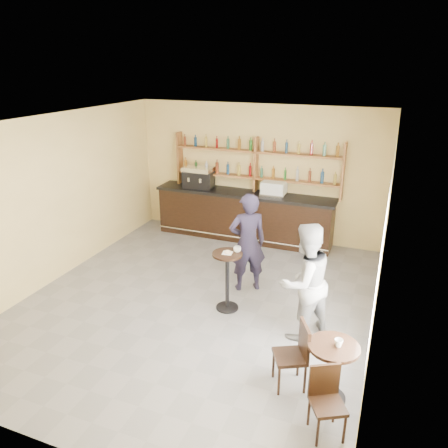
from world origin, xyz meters
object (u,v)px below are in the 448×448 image
(bar_counter, at_px, (244,216))
(pedestal_table, at_px, (227,281))
(chair_west, at_px, (290,356))
(chair_south, at_px, (328,405))
(man_main, at_px, (248,243))
(pastry_case, at_px, (274,189))
(patron_second, at_px, (304,282))
(cafe_table, at_px, (331,372))
(espresso_machine, at_px, (199,177))

(bar_counter, xyz_separation_m, pedestal_table, (0.79, -3.17, -0.05))
(chair_west, xyz_separation_m, chair_south, (0.60, -0.65, -0.04))
(chair_west, relative_size, chair_south, 1.09)
(bar_counter, distance_m, man_main, 2.54)
(pastry_case, relative_size, chair_west, 0.60)
(patron_second, bearing_deg, chair_south, 59.76)
(cafe_table, height_order, chair_south, chair_south)
(pastry_case, xyz_separation_m, chair_south, (2.14, -5.34, -0.91))
(man_main, height_order, patron_second, man_main)
(pastry_case, height_order, chair_west, pastry_case)
(man_main, height_order, chair_south, man_main)
(espresso_machine, xyz_separation_m, pastry_case, (1.91, 0.00, -0.09))
(pedestal_table, height_order, chair_west, pedestal_table)
(pastry_case, height_order, patron_second, patron_second)
(bar_counter, bearing_deg, pedestal_table, -75.99)
(espresso_machine, height_order, man_main, man_main)
(bar_counter, bearing_deg, espresso_machine, 180.00)
(chair_west, distance_m, patron_second, 1.30)
(pastry_case, height_order, man_main, man_main)
(espresso_machine, bearing_deg, bar_counter, -6.51)
(pastry_case, relative_size, chair_south, 0.65)
(bar_counter, relative_size, espresso_machine, 6.06)
(man_main, xyz_separation_m, patron_second, (1.29, -1.13, -0.00))
(pastry_case, distance_m, pedestal_table, 3.28)
(bar_counter, height_order, espresso_machine, espresso_machine)
(pastry_case, bearing_deg, cafe_table, -68.10)
(man_main, bearing_deg, chair_south, 91.58)
(espresso_machine, relative_size, cafe_table, 0.88)
(bar_counter, height_order, man_main, man_main)
(bar_counter, bearing_deg, pastry_case, 0.00)
(chair_south, bearing_deg, chair_west, 103.49)
(pedestal_table, distance_m, cafe_table, 2.56)
(espresso_machine, xyz_separation_m, patron_second, (3.35, -3.48, -0.48))
(espresso_machine, bearing_deg, pastry_case, -6.51)
(bar_counter, xyz_separation_m, man_main, (0.88, -2.36, 0.36))
(pedestal_table, relative_size, man_main, 0.56)
(pastry_case, relative_size, patron_second, 0.30)
(espresso_machine, height_order, pastry_case, espresso_machine)
(espresso_machine, distance_m, patron_second, 4.86)
(pedestal_table, height_order, chair_south, pedestal_table)
(cafe_table, relative_size, chair_west, 0.87)
(cafe_table, distance_m, chair_south, 0.60)
(bar_counter, distance_m, pastry_case, 1.04)
(pedestal_table, xyz_separation_m, cafe_table, (2.02, -1.57, -0.13))
(bar_counter, height_order, patron_second, patron_second)
(chair_south, bearing_deg, patron_second, 81.12)
(chair_south, bearing_deg, pastry_case, 82.58)
(cafe_table, xyz_separation_m, chair_south, (0.05, -0.60, 0.02))
(espresso_machine, bearing_deg, chair_west, -60.23)
(man_main, bearing_deg, chair_west, 88.60)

